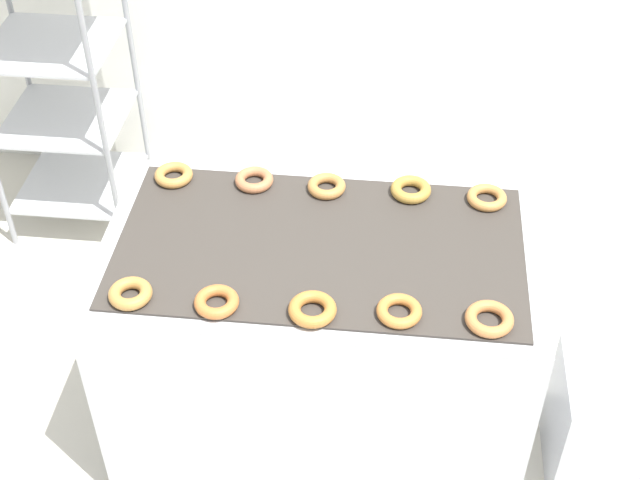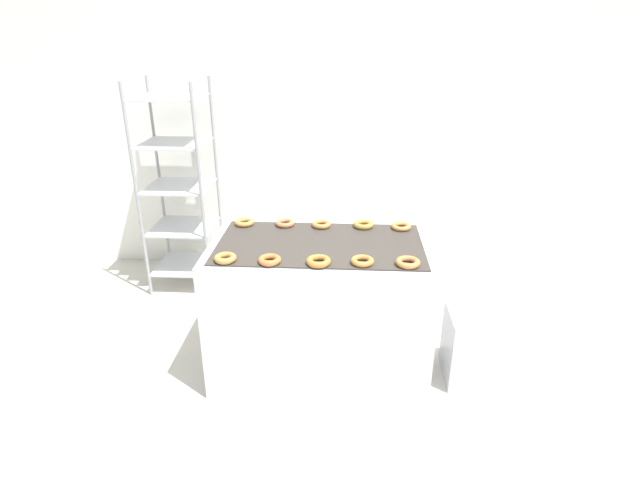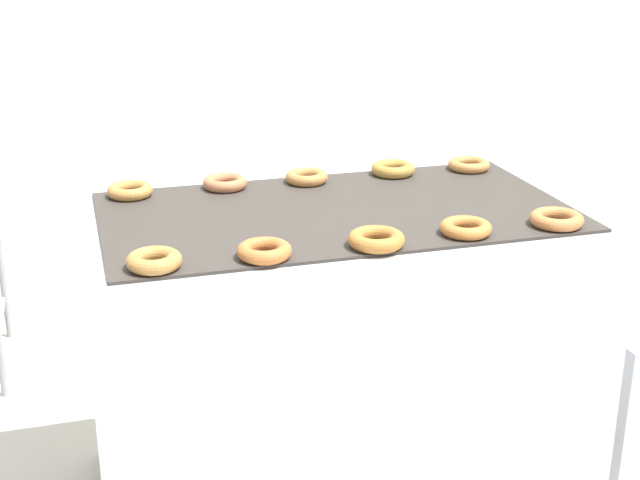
# 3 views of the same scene
# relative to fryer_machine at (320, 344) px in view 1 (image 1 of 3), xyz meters

# --- Properties ---
(fryer_machine) EXTENTS (1.29, 0.74, 0.85)m
(fryer_machine) POSITION_rel_fryer_machine_xyz_m (0.00, 0.00, 0.00)
(fryer_machine) COLOR #B7BABF
(fryer_machine) RESTS_ON ground_plane
(baking_rack_cart) EXTENTS (0.52, 0.50, 1.67)m
(baking_rack_cart) POSITION_rel_fryer_machine_xyz_m (-1.18, 1.07, 0.42)
(baking_rack_cart) COLOR gray
(baking_rack_cart) RESTS_ON ground_plane
(glaze_bin) EXTENTS (0.32, 0.35, 0.45)m
(glaze_bin) POSITION_rel_fryer_machine_xyz_m (0.94, -0.06, -0.20)
(glaze_bin) COLOR #B7BABF
(glaze_bin) RESTS_ON ground_plane
(donut_near_leftmost) EXTENTS (0.12, 0.12, 0.03)m
(donut_near_leftmost) POSITION_rel_fryer_machine_xyz_m (-0.49, -0.27, 0.44)
(donut_near_leftmost) COLOR #B07C3C
(donut_near_leftmost) RESTS_ON fryer_machine
(donut_near_left) EXTENTS (0.12, 0.12, 0.03)m
(donut_near_left) POSITION_rel_fryer_machine_xyz_m (-0.25, -0.28, 0.44)
(donut_near_left) COLOR #BC6A32
(donut_near_left) RESTS_ON fryer_machine
(donut_near_center) EXTENTS (0.13, 0.13, 0.03)m
(donut_near_center) POSITION_rel_fryer_machine_xyz_m (0.01, -0.28, 0.44)
(donut_near_center) COLOR #B57231
(donut_near_center) RESTS_ON fryer_machine
(donut_near_right) EXTENTS (0.12, 0.12, 0.03)m
(donut_near_right) POSITION_rel_fryer_machine_xyz_m (0.24, -0.26, 0.44)
(donut_near_right) COLOR #BE7535
(donut_near_right) RESTS_ON fryer_machine
(donut_near_rightmost) EXTENTS (0.13, 0.13, 0.03)m
(donut_near_rightmost) POSITION_rel_fryer_machine_xyz_m (0.48, -0.26, 0.44)
(donut_near_rightmost) COLOR #B9733D
(donut_near_rightmost) RESTS_ON fryer_machine
(donut_far_leftmost) EXTENTS (0.12, 0.12, 0.03)m
(donut_far_leftmost) POSITION_rel_fryer_machine_xyz_m (-0.50, 0.27, 0.44)
(donut_far_leftmost) COLOR #B57E3D
(donut_far_leftmost) RESTS_ON fryer_machine
(donut_far_left) EXTENTS (0.12, 0.12, 0.03)m
(donut_far_left) POSITION_rel_fryer_machine_xyz_m (-0.24, 0.27, 0.44)
(donut_far_left) COLOR #AF6C44
(donut_far_left) RESTS_ON fryer_machine
(donut_far_center) EXTENTS (0.12, 0.12, 0.03)m
(donut_far_center) POSITION_rel_fryer_machine_xyz_m (-0.01, 0.26, 0.44)
(donut_far_center) COLOR #AF763D
(donut_far_center) RESTS_ON fryer_machine
(donut_far_right) EXTENTS (0.13, 0.13, 0.03)m
(donut_far_right) POSITION_rel_fryer_machine_xyz_m (0.26, 0.27, 0.44)
(donut_far_right) COLOR #A77D34
(donut_far_right) RESTS_ON fryer_machine
(donut_far_rightmost) EXTENTS (0.12, 0.12, 0.03)m
(donut_far_rightmost) POSITION_rel_fryer_machine_xyz_m (0.49, 0.26, 0.44)
(donut_far_rightmost) COLOR #B87C40
(donut_far_rightmost) RESTS_ON fryer_machine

